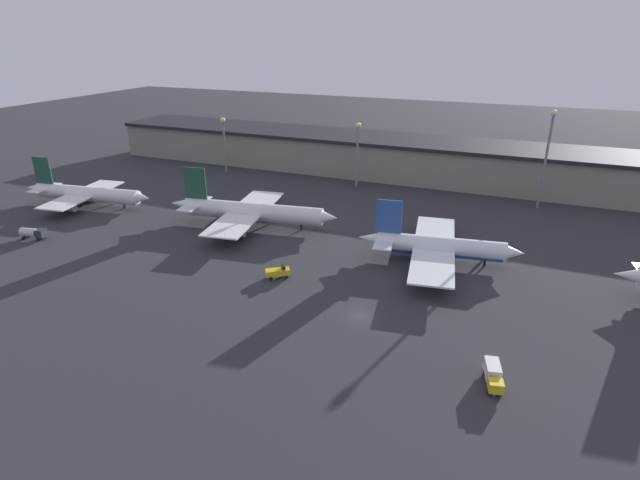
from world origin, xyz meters
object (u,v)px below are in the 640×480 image
at_px(airplane_1, 251,212).
at_px(airplane_2, 438,247).
at_px(service_vehicle_1, 33,233).
at_px(service_vehicle_3, 278,272).
at_px(service_vehicle_2, 493,374).
at_px(airplane_0, 86,194).

distance_m(airplane_1, airplane_2, 49.78).
distance_m(service_vehicle_1, service_vehicle_3, 65.92).
bearing_deg(service_vehicle_2, airplane_2, -171.52).
xyz_separation_m(airplane_0, service_vehicle_2, (117.90, -38.43, -1.99)).
height_order(airplane_1, service_vehicle_1, airplane_1).
bearing_deg(airplane_2, airplane_1, 167.18).
relative_size(service_vehicle_2, service_vehicle_3, 1.27).
height_order(airplane_0, service_vehicle_2, airplane_0).
height_order(airplane_0, airplane_2, airplane_0).
distance_m(airplane_2, service_vehicle_1, 98.49).
relative_size(airplane_0, airplane_2, 1.07).
bearing_deg(service_vehicle_2, service_vehicle_3, -125.01).
bearing_deg(service_vehicle_3, service_vehicle_1, 148.12).
distance_m(airplane_0, service_vehicle_3, 76.05).
xyz_separation_m(airplane_0, airplane_2, (102.67, 0.59, 0.08)).
height_order(airplane_2, service_vehicle_2, airplane_2).
relative_size(service_vehicle_1, service_vehicle_2, 1.01).
height_order(airplane_2, service_vehicle_1, airplane_2).
bearing_deg(airplane_1, airplane_2, -12.82).
height_order(service_vehicle_2, service_vehicle_3, service_vehicle_3).
distance_m(service_vehicle_2, service_vehicle_3, 48.20).
xyz_separation_m(service_vehicle_1, service_vehicle_2, (110.41, -13.73, -0.06)).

